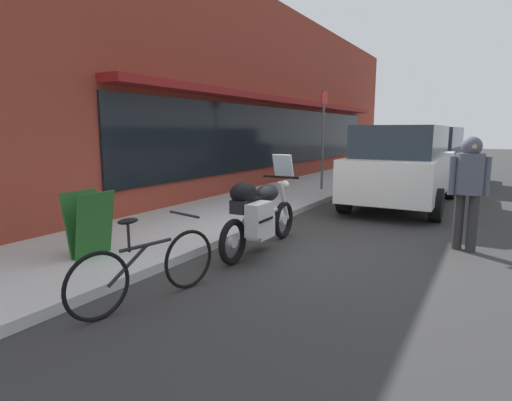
{
  "coord_description": "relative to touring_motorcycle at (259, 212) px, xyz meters",
  "views": [
    {
      "loc": [
        -5.73,
        -2.51,
        1.76
      ],
      "look_at": [
        -0.3,
        0.62,
        0.7
      ],
      "focal_mm": 29.17,
      "sensor_mm": 36.0,
      "label": 1
    }
  ],
  "objects": [
    {
      "name": "parking_sign_pole",
      "position": [
        5.93,
        1.32,
        1.11
      ],
      "size": [
        0.44,
        0.07,
        2.71
      ],
      "color": "#59595B",
      "rests_on": "sidewalk_curb"
    },
    {
      "name": "storefront_building",
      "position": [
        7.63,
        3.35,
        2.16
      ],
      "size": [
        22.01,
        0.9,
        5.63
      ],
      "color": "maroon",
      "rests_on": "ground_plane"
    },
    {
      "name": "touring_motorcycle",
      "position": [
        0.0,
        0.0,
        0.0
      ],
      "size": [
        2.18,
        0.69,
        1.39
      ],
      "color": "black",
      "rests_on": "ground_plane"
    },
    {
      "name": "parked_minivan",
      "position": [
        5.02,
        -1.04,
        0.38
      ],
      "size": [
        4.85,
        2.1,
        1.86
      ],
      "color": "silver",
      "rests_on": "ground_plane"
    },
    {
      "name": "sidewalk_curb",
      "position": [
        9.63,
        1.92,
        -0.54
      ],
      "size": [
        30.0,
        2.55,
        0.12
      ],
      "color": "#B5B5B5",
      "rests_on": "ground_plane"
    },
    {
      "name": "parked_bicycle",
      "position": [
        -2.13,
        0.1,
        -0.23
      ],
      "size": [
        1.73,
        0.53,
        0.92
      ],
      "color": "black",
      "rests_on": "ground_plane"
    },
    {
      "name": "pedestrian_walking",
      "position": [
        1.62,
        -2.58,
        0.46
      ],
      "size": [
        0.48,
        0.54,
        1.68
      ],
      "color": "#292929",
      "rests_on": "ground_plane"
    },
    {
      "name": "ground_plane",
      "position": [
        0.63,
        -0.38,
        -0.6
      ],
      "size": [
        80.0,
        80.0,
        0.0
      ],
      "primitive_type": "plane",
      "color": "#2E2E2E"
    },
    {
      "name": "sandwich_board_sign",
      "position": [
        -1.58,
        1.66,
        -0.05
      ],
      "size": [
        0.55,
        0.4,
        0.85
      ],
      "color": "#1E511E",
      "rests_on": "sidewalk_curb"
    },
    {
      "name": "parked_car_down_block",
      "position": [
        9.89,
        -0.98,
        0.38
      ],
      "size": [
        4.77,
        2.2,
        1.86
      ],
      "color": "black",
      "rests_on": "ground_plane"
    }
  ]
}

